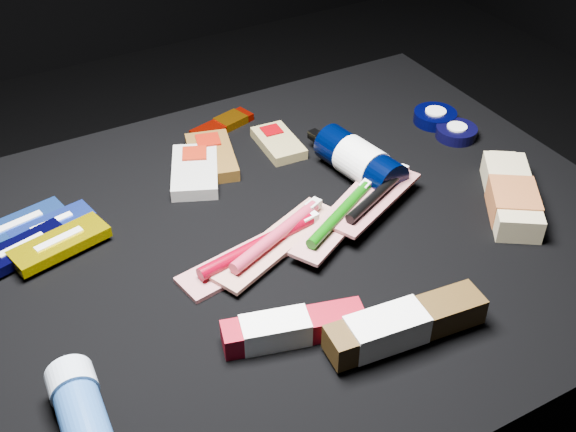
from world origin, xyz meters
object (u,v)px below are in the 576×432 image
lotion_bottle (360,161)px  toothpaste_carton_red (287,329)px  bodywash_bottle (511,196)px  deodorant_stick (81,414)px

lotion_bottle → toothpaste_carton_red: 0.35m
bodywash_bottle → deodorant_stick: bearing=-139.4°
toothpaste_carton_red → bodywash_bottle: bearing=24.7°
lotion_bottle → bodywash_bottle: (0.15, -0.17, -0.01)m
toothpaste_carton_red → deodorant_stick: bearing=-162.9°
bodywash_bottle → toothpaste_carton_red: 0.41m
bodywash_bottle → deodorant_stick: size_ratio=1.45×
lotion_bottle → toothpaste_carton_red: bearing=-146.2°
deodorant_stick → bodywash_bottle: bearing=9.9°
lotion_bottle → toothpaste_carton_red: size_ratio=1.13×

